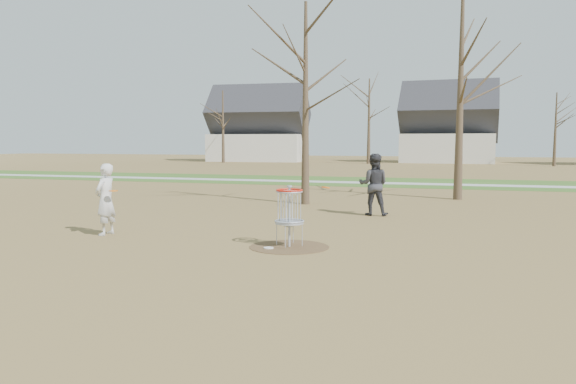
% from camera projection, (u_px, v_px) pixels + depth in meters
% --- Properties ---
extents(ground, '(160.00, 160.00, 0.00)m').
position_uv_depth(ground, '(289.00, 247.00, 12.60)').
color(ground, brown).
rests_on(ground, ground).
extents(green_band, '(160.00, 8.00, 0.01)m').
position_uv_depth(green_band, '(396.00, 182.00, 32.56)').
color(green_band, '#2D5119').
rests_on(green_band, ground).
extents(footpath, '(160.00, 1.50, 0.01)m').
position_uv_depth(footpath, '(394.00, 183.00, 31.61)').
color(footpath, '#9E9E99').
rests_on(footpath, green_band).
extents(dirt_circle, '(1.80, 1.80, 0.01)m').
position_uv_depth(dirt_circle, '(289.00, 247.00, 12.60)').
color(dirt_circle, '#47331E').
rests_on(dirt_circle, ground).
extents(player_standing, '(0.44, 0.66, 1.81)m').
position_uv_depth(player_standing, '(105.00, 199.00, 14.15)').
color(player_standing, silver).
rests_on(player_standing, ground).
extents(player_throwing, '(1.02, 0.82, 1.98)m').
position_uv_depth(player_throwing, '(374.00, 185.00, 17.94)').
color(player_throwing, '#313136').
rests_on(player_throwing, ground).
extents(disc_grounded, '(0.22, 0.22, 0.02)m').
position_uv_depth(disc_grounded, '(269.00, 248.00, 12.39)').
color(disc_grounded, white).
rests_on(disc_grounded, dirt_circle).
extents(discs_in_play, '(5.06, 2.55, 0.09)m').
position_uv_depth(discs_in_play, '(227.00, 189.00, 14.29)').
color(discs_in_play, '#FD620D').
rests_on(discs_in_play, ground).
extents(disc_golf_basket, '(0.64, 0.64, 1.35)m').
position_uv_depth(disc_golf_basket, '(289.00, 207.00, 12.51)').
color(disc_golf_basket, '#9EA3AD').
rests_on(disc_golf_basket, ground).
extents(bare_trees, '(52.62, 44.98, 9.00)m').
position_uv_depth(bare_trees, '(440.00, 105.00, 45.61)').
color(bare_trees, '#382B1E').
rests_on(bare_trees, ground).
extents(houses_row, '(56.51, 10.01, 7.26)m').
position_uv_depth(houses_row, '(470.00, 131.00, 60.96)').
color(houses_row, silver).
rests_on(houses_row, ground).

